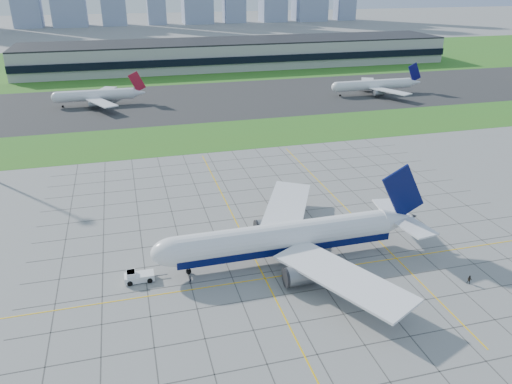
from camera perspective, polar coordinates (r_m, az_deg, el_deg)
The scene contains 12 objects.
ground at distance 101.10m, azimuth 6.22°, elevation -8.37°, with size 1400.00×1400.00×0.00m, color gray.
grass_median at distance 180.52m, azimuth -4.04°, elevation 6.47°, with size 700.00×35.00×0.04m, color #3C7321.
asphalt_taxiway at distance 232.88m, azimuth -6.76°, elevation 10.33°, with size 700.00×75.00×0.04m, color #383838.
grass_far at distance 340.11m, azimuth -9.73°, elevation 14.40°, with size 700.00×145.00×0.04m, color #3C7321.
apron_markings at distance 110.13m, azimuth 4.37°, elevation -5.39°, with size 120.00×130.00×0.03m.
terminal at distance 320.84m, azimuth -1.95°, elevation 15.59°, with size 260.00×43.00×15.80m.
airliner at distance 100.35m, azimuth 3.50°, elevation -5.25°, with size 57.41×58.20×18.08m.
pushback_tug at distance 98.05m, azimuth -13.36°, elevation -9.37°, with size 8.05×2.87×2.24m.
crew_near at distance 95.67m, azimuth -7.51°, elevation -9.91°, with size 0.60×0.39×1.63m, color black.
crew_far at distance 102.82m, azimuth 23.21°, elevation -9.21°, with size 0.86×0.67×1.78m, color black.
distant_jet_1 at distance 232.54m, azimuth -17.68°, elevation 10.50°, with size 37.85×42.66×14.08m.
distant_jet_2 at distance 249.85m, azimuth 13.41°, elevation 11.83°, with size 44.07×42.66×14.08m.
Camera 1 is at (-32.64, -79.28, 53.57)m, focal length 35.00 mm.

